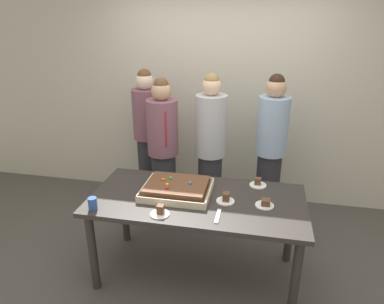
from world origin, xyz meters
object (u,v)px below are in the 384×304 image
at_px(cake_server_utensil, 218,216).
at_px(person_green_shirt_behind, 271,150).
at_px(party_table, 197,208).
at_px(person_serving_front, 147,138).
at_px(plated_slice_near_left, 258,183).
at_px(person_far_right_suit, 163,153).
at_px(drink_cup_nearest, 93,204).
at_px(sheet_cake, 177,188).
at_px(plated_slice_far_left, 160,212).
at_px(plated_slice_near_right, 226,199).
at_px(plated_slice_far_right, 265,204).
at_px(person_striped_tie_right, 210,151).

height_order(cake_server_utensil, person_green_shirt_behind, person_green_shirt_behind).
relative_size(party_table, person_serving_front, 1.08).
xyz_separation_m(party_table, plated_slice_near_left, (0.49, 0.33, 0.12)).
distance_m(party_table, person_serving_front, 1.38).
bearing_deg(party_table, cake_server_utensil, -49.94).
distance_m(person_serving_front, person_far_right_suit, 0.48).
xyz_separation_m(party_table, drink_cup_nearest, (-0.77, -0.34, 0.14)).
bearing_deg(party_table, sheet_cake, 165.30).
bearing_deg(plated_slice_far_left, plated_slice_near_left, 41.72).
bearing_deg(person_far_right_suit, plated_slice_far_left, -10.17).
xyz_separation_m(sheet_cake, person_serving_front, (-0.62, 1.06, 0.04)).
distance_m(plated_slice_near_right, person_serving_front, 1.53).
bearing_deg(person_far_right_suit, party_table, 9.53).
distance_m(plated_slice_near_right, plated_slice_far_left, 0.56).
distance_m(plated_slice_near_right, person_far_right_suit, 1.05).
distance_m(party_table, plated_slice_far_left, 0.40).
relative_size(plated_slice_near_left, plated_slice_far_right, 1.00).
xyz_separation_m(plated_slice_near_left, plated_slice_near_right, (-0.25, -0.34, 0.00)).
relative_size(person_serving_front, person_far_right_suit, 1.01).
bearing_deg(sheet_cake, person_striped_tie_right, 78.27).
relative_size(cake_server_utensil, person_far_right_suit, 0.12).
bearing_deg(plated_slice_far_left, person_serving_front, 111.94).
bearing_deg(person_serving_front, person_far_right_suit, 8.30).
height_order(plated_slice_far_left, person_serving_front, person_serving_front).
height_order(cake_server_utensil, person_serving_front, person_serving_front).
xyz_separation_m(party_table, plated_slice_far_left, (-0.23, -0.31, 0.12)).
bearing_deg(person_serving_front, person_striped_tie_right, 40.97).
height_order(plated_slice_near_right, plated_slice_far_right, plated_slice_near_right).
bearing_deg(party_table, plated_slice_far_left, -126.51).
bearing_deg(party_table, plated_slice_far_right, -1.72).
height_order(drink_cup_nearest, person_far_right_suit, person_far_right_suit).
bearing_deg(party_table, person_serving_front, 125.79).
bearing_deg(plated_slice_near_left, plated_slice_near_right, -126.12).
bearing_deg(person_serving_front, sheet_cake, -0.01).
bearing_deg(cake_server_utensil, person_far_right_suit, 125.89).
relative_size(party_table, person_far_right_suit, 1.09).
bearing_deg(plated_slice_near_left, party_table, -145.88).
height_order(plated_slice_far_left, person_striped_tie_right, person_striped_tie_right).
relative_size(plated_slice_near_right, plated_slice_far_left, 1.00).
height_order(plated_slice_near_left, person_far_right_suit, person_far_right_suit).
xyz_separation_m(plated_slice_far_left, person_serving_front, (-0.57, 1.42, 0.07)).
distance_m(person_striped_tie_right, person_far_right_suit, 0.49).
xyz_separation_m(party_table, person_far_right_suit, (-0.50, 0.73, 0.17)).
relative_size(plated_slice_far_right, person_green_shirt_behind, 0.09).
xyz_separation_m(plated_slice_near_right, cake_server_utensil, (-0.03, -0.24, -0.02)).
xyz_separation_m(sheet_cake, plated_slice_far_right, (0.74, -0.07, -0.03)).
bearing_deg(plated_slice_far_left, person_striped_tie_right, 79.73).
bearing_deg(plated_slice_near_right, person_striped_tie_right, 107.04).
bearing_deg(drink_cup_nearest, person_green_shirt_behind, 44.18).
xyz_separation_m(plated_slice_near_left, person_far_right_suit, (-0.99, 0.40, 0.05)).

